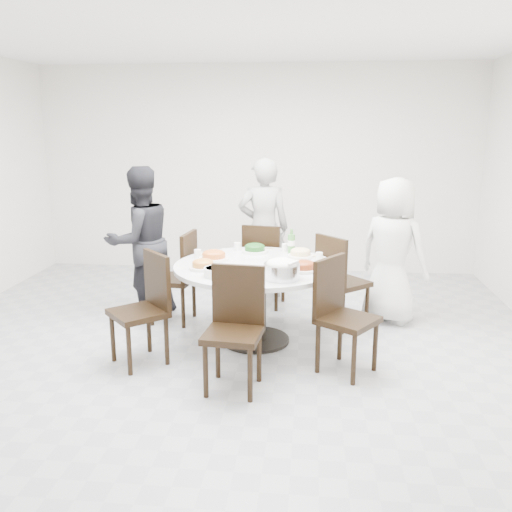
# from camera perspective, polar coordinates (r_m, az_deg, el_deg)

# --- Properties ---
(floor) EXTENTS (6.00, 6.00, 0.01)m
(floor) POSITION_cam_1_polar(r_m,az_deg,el_deg) (4.94, -3.49, -10.29)
(floor) COLOR #A3A3A7
(floor) RESTS_ON ground
(ceiling) EXTENTS (6.00, 6.00, 0.01)m
(ceiling) POSITION_cam_1_polar(r_m,az_deg,el_deg) (4.58, -4.04, 23.66)
(ceiling) COLOR white
(ceiling) RESTS_ON ground
(wall_back) EXTENTS (6.00, 0.01, 2.80)m
(wall_back) POSITION_cam_1_polar(r_m,az_deg,el_deg) (7.51, 0.05, 9.05)
(wall_back) COLOR white
(wall_back) RESTS_ON ground
(wall_front) EXTENTS (6.00, 0.01, 2.80)m
(wall_front) POSITION_cam_1_polar(r_m,az_deg,el_deg) (1.74, -20.33, -7.41)
(wall_front) COLOR white
(wall_front) RESTS_ON ground
(dining_table) EXTENTS (1.50, 1.50, 0.75)m
(dining_table) POSITION_cam_1_polar(r_m,az_deg,el_deg) (5.08, -0.06, -5.02)
(dining_table) COLOR silver
(dining_table) RESTS_ON floor
(chair_ne) EXTENTS (0.59, 0.59, 0.95)m
(chair_ne) POSITION_cam_1_polar(r_m,az_deg,el_deg) (5.52, 9.22, -2.58)
(chair_ne) COLOR black
(chair_ne) RESTS_ON floor
(chair_n) EXTENTS (0.49, 0.49, 0.95)m
(chair_n) POSITION_cam_1_polar(r_m,az_deg,el_deg) (6.08, 0.98, -0.90)
(chair_n) COLOR black
(chair_n) RESTS_ON floor
(chair_nw) EXTENTS (0.46, 0.46, 0.95)m
(chair_nw) POSITION_cam_1_polar(r_m,az_deg,el_deg) (5.64, -8.81, -2.21)
(chair_nw) COLOR black
(chair_nw) RESTS_ON floor
(chair_sw) EXTENTS (0.59, 0.59, 0.95)m
(chair_sw) POSITION_cam_1_polar(r_m,az_deg,el_deg) (4.70, -12.32, -5.62)
(chair_sw) COLOR black
(chair_sw) RESTS_ON floor
(chair_s) EXTENTS (0.46, 0.46, 0.95)m
(chair_s) POSITION_cam_1_polar(r_m,az_deg,el_deg) (4.15, -2.46, -7.94)
(chair_s) COLOR black
(chair_s) RESTS_ON floor
(chair_se) EXTENTS (0.58, 0.58, 0.95)m
(chair_se) POSITION_cam_1_polar(r_m,az_deg,el_deg) (4.50, 9.64, -6.39)
(chair_se) COLOR black
(chair_se) RESTS_ON floor
(diner_right) EXTENTS (0.87, 0.82, 1.50)m
(diner_right) POSITION_cam_1_polar(r_m,az_deg,el_deg) (5.70, 14.21, 0.54)
(diner_right) COLOR silver
(diner_right) RESTS_ON floor
(diner_middle) EXTENTS (0.64, 0.46, 1.64)m
(diner_middle) POSITION_cam_1_polar(r_m,az_deg,el_deg) (6.35, 0.81, 2.93)
(diner_middle) COLOR black
(diner_middle) RESTS_ON floor
(diner_left) EXTENTS (0.97, 0.97, 1.59)m
(diner_left) POSITION_cam_1_polar(r_m,az_deg,el_deg) (5.90, -12.10, 1.54)
(diner_left) COLOR black
(diner_left) RESTS_ON floor
(dish_greens) EXTENTS (0.26, 0.26, 0.07)m
(dish_greens) POSITION_cam_1_polar(r_m,az_deg,el_deg) (5.44, -0.13, 0.71)
(dish_greens) COLOR white
(dish_greens) RESTS_ON dining_table
(dish_pale) EXTENTS (0.25, 0.25, 0.07)m
(dish_pale) POSITION_cam_1_polar(r_m,az_deg,el_deg) (5.26, 4.71, 0.21)
(dish_pale) COLOR white
(dish_pale) RESTS_ON dining_table
(dish_orange) EXTENTS (0.28, 0.28, 0.08)m
(dish_orange) POSITION_cam_1_polar(r_m,az_deg,el_deg) (5.15, -4.46, -0.00)
(dish_orange) COLOR white
(dish_orange) RESTS_ON dining_table
(dish_redbrown) EXTENTS (0.27, 0.27, 0.07)m
(dish_redbrown) POSITION_cam_1_polar(r_m,az_deg,el_deg) (4.77, 4.99, -1.18)
(dish_redbrown) COLOR white
(dish_redbrown) RESTS_ON dining_table
(dish_tofu) EXTENTS (0.24, 0.24, 0.06)m
(dish_tofu) POSITION_cam_1_polar(r_m,az_deg,el_deg) (4.83, -5.61, -1.03)
(dish_tofu) COLOR white
(dish_tofu) RESTS_ON dining_table
(rice_bowl) EXTENTS (0.30, 0.30, 0.13)m
(rice_bowl) POSITION_cam_1_polar(r_m,az_deg,el_deg) (4.51, 2.72, -1.61)
(rice_bowl) COLOR silver
(rice_bowl) RESTS_ON dining_table
(soup_bowl) EXTENTS (0.24, 0.24, 0.07)m
(soup_bowl) POSITION_cam_1_polar(r_m,az_deg,el_deg) (4.61, -4.05, -1.67)
(soup_bowl) COLOR white
(soup_bowl) RESTS_ON dining_table
(beverage_bottle) EXTENTS (0.07, 0.07, 0.25)m
(beverage_bottle) POSITION_cam_1_polar(r_m,az_deg,el_deg) (5.39, 3.75, 1.56)
(beverage_bottle) COLOR #3D8033
(beverage_bottle) RESTS_ON dining_table
(tea_cups) EXTENTS (0.07, 0.07, 0.08)m
(tea_cups) POSITION_cam_1_polar(r_m,az_deg,el_deg) (5.55, 0.94, 1.04)
(tea_cups) COLOR white
(tea_cups) RESTS_ON dining_table
(chopsticks) EXTENTS (0.24, 0.04, 0.01)m
(chopsticks) POSITION_cam_1_polar(r_m,az_deg,el_deg) (5.62, 0.72, 0.84)
(chopsticks) COLOR tan
(chopsticks) RESTS_ON dining_table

